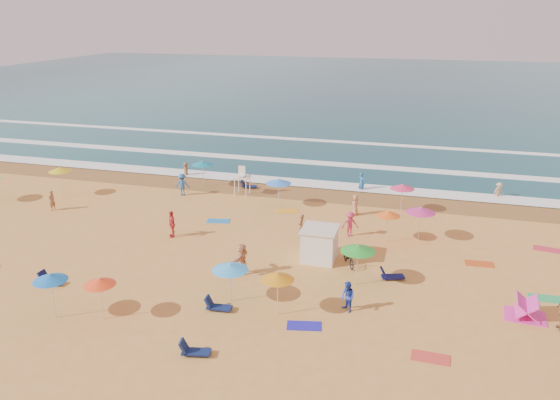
# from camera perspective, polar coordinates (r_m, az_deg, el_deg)

# --- Properties ---
(ground) EXTENTS (220.00, 220.00, 0.00)m
(ground) POSITION_cam_1_polar(r_m,az_deg,el_deg) (34.84, 1.86, -5.87)
(ground) COLOR gold
(ground) RESTS_ON ground
(ocean) EXTENTS (220.00, 140.00, 0.18)m
(ocean) POSITION_cam_1_polar(r_m,az_deg,el_deg) (115.87, 12.09, 11.44)
(ocean) COLOR #0C4756
(ocean) RESTS_ON ground
(wet_sand) EXTENTS (220.00, 220.00, 0.00)m
(wet_sand) POSITION_cam_1_polar(r_m,az_deg,el_deg) (46.23, 5.59, 0.48)
(wet_sand) COLOR olive
(wet_sand) RESTS_ON ground
(surf_foam) EXTENTS (200.00, 18.70, 0.05)m
(surf_foam) POSITION_cam_1_polar(r_m,az_deg,el_deg) (54.53, 7.26, 3.43)
(surf_foam) COLOR white
(surf_foam) RESTS_ON ground
(cabana) EXTENTS (2.00, 2.00, 2.00)m
(cabana) POSITION_cam_1_polar(r_m,az_deg,el_deg) (34.05, 4.15, -4.69)
(cabana) COLOR white
(cabana) RESTS_ON ground
(cabana_roof) EXTENTS (2.20, 2.20, 0.12)m
(cabana_roof) POSITION_cam_1_polar(r_m,az_deg,el_deg) (33.63, 4.19, -3.04)
(cabana_roof) COLOR silver
(cabana_roof) RESTS_ON cabana
(bicycle) EXTENTS (1.43, 2.00, 1.00)m
(bicycle) POSITION_cam_1_polar(r_m,az_deg,el_deg) (33.70, 7.21, -6.00)
(bicycle) COLOR black
(bicycle) RESTS_ON ground
(lifeguard_stand) EXTENTS (1.20, 1.20, 2.10)m
(lifeguard_stand) POSITION_cam_1_polar(r_m,az_deg,el_deg) (46.08, -3.97, 1.83)
(lifeguard_stand) COLOR white
(lifeguard_stand) RESTS_ON ground
(beach_umbrellas) EXTENTS (54.08, 24.01, 0.72)m
(beach_umbrellas) POSITION_cam_1_polar(r_m,az_deg,el_deg) (35.01, 4.92, -2.05)
(beach_umbrellas) COLOR yellow
(beach_umbrellas) RESTS_ON ground
(loungers) EXTENTS (60.12, 24.77, 0.34)m
(loungers) POSITION_cam_1_polar(r_m,az_deg,el_deg) (31.57, 1.56, -8.32)
(loungers) COLOR #0F174E
(loungers) RESTS_ON ground
(towels) EXTENTS (43.70, 24.63, 0.03)m
(towels) POSITION_cam_1_polar(r_m,az_deg,el_deg) (31.85, 4.62, -8.44)
(towels) COLOR #C9194C
(towels) RESTS_ON ground
(beachgoers) EXTENTS (39.69, 24.40, 2.14)m
(beachgoers) POSITION_cam_1_polar(r_m,az_deg,el_deg) (38.17, 3.42, -2.22)
(beachgoers) COLOR #AB714F
(beachgoers) RESTS_ON ground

